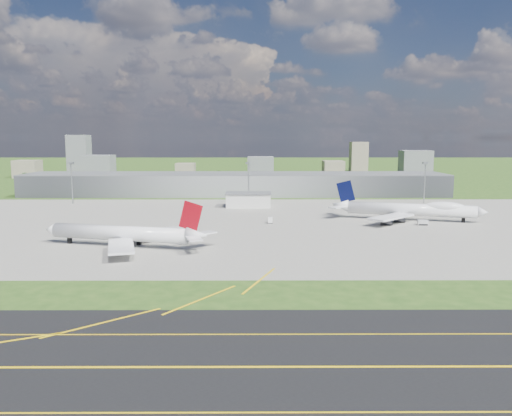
{
  "coord_description": "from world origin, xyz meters",
  "views": [
    {
      "loc": [
        13.36,
        -194.57,
        40.83
      ],
      "look_at": [
        14.3,
        31.21,
        9.0
      ],
      "focal_mm": 35.0,
      "sensor_mm": 36.0,
      "label": 1
    }
  ],
  "objects_px": {
    "airliner_blue_quad": "(410,210)",
    "van_white_far": "(423,223)",
    "van_white_near": "(270,221)",
    "tug_yellow": "(170,234)",
    "airliner_red_twin": "(126,234)"
  },
  "relations": [
    {
      "from": "tug_yellow",
      "to": "van_white_near",
      "type": "xyz_separation_m",
      "value": [
        43.14,
        31.85,
        0.38
      ]
    },
    {
      "from": "airliner_red_twin",
      "to": "tug_yellow",
      "type": "height_order",
      "value": "airliner_red_twin"
    },
    {
      "from": "airliner_blue_quad",
      "to": "van_white_far",
      "type": "xyz_separation_m",
      "value": [
        1.55,
        -14.32,
        -4.15
      ]
    },
    {
      "from": "airliner_blue_quad",
      "to": "tug_yellow",
      "type": "distance_m",
      "value": 120.16
    },
    {
      "from": "airliner_blue_quad",
      "to": "van_white_near",
      "type": "distance_m",
      "value": 70.7
    },
    {
      "from": "van_white_near",
      "to": "van_white_far",
      "type": "distance_m",
      "value": 71.95
    },
    {
      "from": "airliner_red_twin",
      "to": "tug_yellow",
      "type": "xyz_separation_m",
      "value": [
        12.99,
        20.96,
        -4.01
      ]
    },
    {
      "from": "van_white_far",
      "to": "airliner_blue_quad",
      "type": "bearing_deg",
      "value": 99.82
    },
    {
      "from": "tug_yellow",
      "to": "van_white_far",
      "type": "relative_size",
      "value": 0.76
    },
    {
      "from": "van_white_near",
      "to": "airliner_blue_quad",
      "type": "bearing_deg",
      "value": -81.25
    },
    {
      "from": "airliner_red_twin",
      "to": "airliner_blue_quad",
      "type": "height_order",
      "value": "airliner_blue_quad"
    },
    {
      "from": "airliner_blue_quad",
      "to": "tug_yellow",
      "type": "xyz_separation_m",
      "value": [
        -113.27,
        -39.85,
        -4.5
      ]
    },
    {
      "from": "airliner_red_twin",
      "to": "van_white_near",
      "type": "height_order",
      "value": "airliner_red_twin"
    },
    {
      "from": "tug_yellow",
      "to": "van_white_far",
      "type": "xyz_separation_m",
      "value": [
        114.82,
        25.54,
        0.35
      ]
    },
    {
      "from": "airliner_red_twin",
      "to": "van_white_near",
      "type": "xyz_separation_m",
      "value": [
        56.13,
        52.81,
        -3.63
      ]
    }
  ]
}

